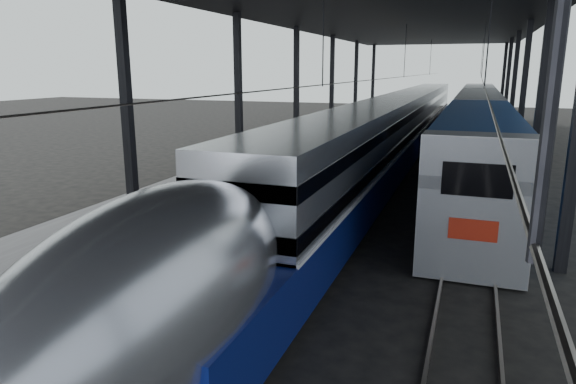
% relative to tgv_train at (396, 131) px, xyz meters
% --- Properties ---
extents(ground, '(160.00, 160.00, 0.00)m').
position_rel_tgv_train_xyz_m(ground, '(-2.00, -22.71, -1.99)').
color(ground, black).
rests_on(ground, ground).
extents(platform, '(6.00, 80.00, 1.00)m').
position_rel_tgv_train_xyz_m(platform, '(-5.50, -2.71, -1.49)').
color(platform, '#4C4C4F').
rests_on(platform, ground).
extents(yellow_strip, '(0.30, 80.00, 0.01)m').
position_rel_tgv_train_xyz_m(yellow_strip, '(-2.70, -2.71, -0.99)').
color(yellow_strip, gold).
rests_on(yellow_strip, platform).
extents(rails, '(6.52, 80.00, 0.16)m').
position_rel_tgv_train_xyz_m(rails, '(2.50, -2.71, -1.91)').
color(rails, slate).
rests_on(rails, ground).
extents(canopy, '(18.00, 75.00, 9.47)m').
position_rel_tgv_train_xyz_m(canopy, '(-0.10, -2.71, 7.12)').
color(canopy, black).
rests_on(canopy, ground).
extents(tgv_train, '(2.97, 65.20, 4.26)m').
position_rel_tgv_train_xyz_m(tgv_train, '(0.00, 0.00, 0.00)').
color(tgv_train, '#AAACB1').
rests_on(tgv_train, ground).
extents(second_train, '(3.09, 56.05, 4.26)m').
position_rel_tgv_train_xyz_m(second_train, '(5.00, 7.48, 0.17)').
color(second_train, navy).
rests_on(second_train, ground).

